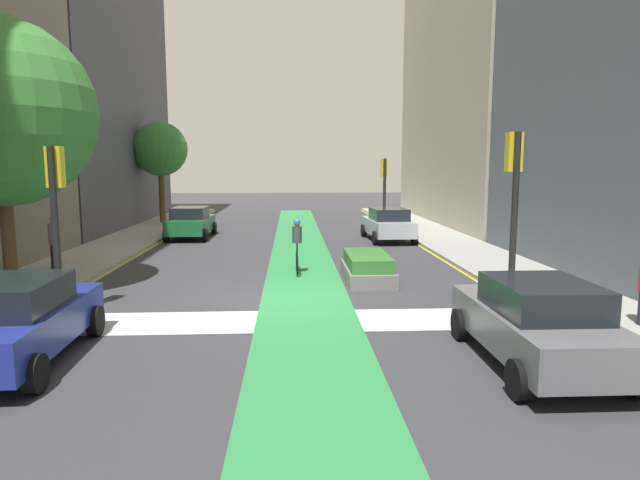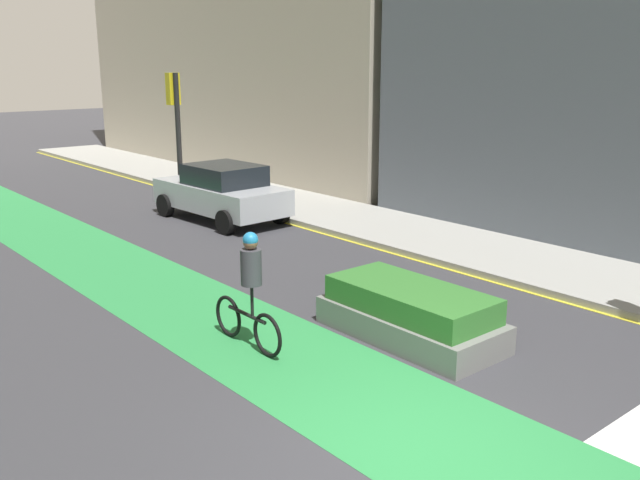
# 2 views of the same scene
# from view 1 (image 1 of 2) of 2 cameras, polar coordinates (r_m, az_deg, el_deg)

# --- Properties ---
(ground_plane) EXTENTS (120.00, 120.00, 0.00)m
(ground_plane) POSITION_cam_1_polar(r_m,az_deg,el_deg) (14.62, -3.78, -6.32)
(ground_plane) COLOR #38383D
(bike_lane_paint) EXTENTS (2.40, 60.00, 0.01)m
(bike_lane_paint) POSITION_cam_1_polar(r_m,az_deg,el_deg) (14.62, -1.53, -6.29)
(bike_lane_paint) COLOR #2D8C47
(bike_lane_paint) RESTS_ON ground_plane
(crosswalk_band) EXTENTS (12.00, 1.80, 0.01)m
(crosswalk_band) POSITION_cam_1_polar(r_m,az_deg,el_deg) (12.69, -3.89, -8.51)
(crosswalk_band) COLOR silver
(crosswalk_band) RESTS_ON ground_plane
(curb_stripe_left) EXTENTS (0.16, 60.00, 0.01)m
(curb_stripe_left) POSITION_cam_1_polar(r_m,az_deg,el_deg) (15.88, -26.11, -5.96)
(curb_stripe_left) COLOR yellow
(curb_stripe_left) RESTS_ON ground_plane
(sidewalk_right) EXTENTS (3.00, 60.00, 0.15)m
(sidewalk_right) POSITION_cam_1_polar(r_m,az_deg,el_deg) (16.32, 23.70, -5.21)
(sidewalk_right) COLOR #9E9E99
(sidewalk_right) RESTS_ON ground_plane
(curb_stripe_right) EXTENTS (0.16, 60.00, 0.01)m
(curb_stripe_right) POSITION_cam_1_polar(r_m,az_deg,el_deg) (15.72, 18.77, -5.70)
(curb_stripe_right) COLOR yellow
(curb_stripe_right) RESTS_ON ground_plane
(traffic_signal_near_right) EXTENTS (0.35, 0.52, 4.37)m
(traffic_signal_near_right) POSITION_cam_1_polar(r_m,az_deg,el_deg) (13.99, 19.74, 5.30)
(traffic_signal_near_right) COLOR black
(traffic_signal_near_right) RESTS_ON ground_plane
(traffic_signal_near_left) EXTENTS (0.35, 0.52, 4.01)m
(traffic_signal_near_left) POSITION_cam_1_polar(r_m,az_deg,el_deg) (13.98, -26.09, 3.98)
(traffic_signal_near_left) COLOR black
(traffic_signal_near_left) RESTS_ON ground_plane
(traffic_signal_far_right) EXTENTS (0.35, 0.52, 3.97)m
(traffic_signal_far_right) POSITION_cam_1_polar(r_m,az_deg,el_deg) (29.05, 6.79, 6.20)
(traffic_signal_far_right) COLOR black
(traffic_signal_far_right) RESTS_ON ground_plane
(car_grey_right_near) EXTENTS (2.03, 4.21, 1.57)m
(car_grey_right_near) POSITION_cam_1_polar(r_m,az_deg,el_deg) (10.49, 21.89, -8.02)
(car_grey_right_near) COLOR slate
(car_grey_right_near) RESTS_ON ground_plane
(car_blue_left_near) EXTENTS (2.14, 4.26, 1.57)m
(car_blue_left_near) POSITION_cam_1_polar(r_m,az_deg,el_deg) (11.29, -29.46, -7.36)
(car_blue_left_near) COLOR navy
(car_blue_left_near) RESTS_ON ground_plane
(car_green_left_far) EXTENTS (2.06, 4.22, 1.57)m
(car_green_left_far) POSITION_cam_1_polar(r_m,az_deg,el_deg) (27.72, -13.45, 1.84)
(car_green_left_far) COLOR #196033
(car_green_left_far) RESTS_ON ground_plane
(car_silver_right_far) EXTENTS (2.19, 4.28, 1.57)m
(car_silver_right_far) POSITION_cam_1_polar(r_m,az_deg,el_deg) (26.25, 7.18, 1.68)
(car_silver_right_far) COLOR #B2B7BF
(car_silver_right_far) RESTS_ON ground_plane
(cyclist_in_lane) EXTENTS (0.32, 1.73, 1.86)m
(cyclist_in_lane) POSITION_cam_1_polar(r_m,az_deg,el_deg) (18.03, -2.44, -0.49)
(cyclist_in_lane) COLOR black
(cyclist_in_lane) RESTS_ON ground_plane
(pedestrian_sidewalk_left_a) EXTENTS (0.34, 0.34, 1.77)m
(pedestrian_sidewalk_left_a) POSITION_cam_1_polar(r_m,az_deg,el_deg) (20.17, -26.22, -0.16)
(pedestrian_sidewalk_left_a) COLOR #262638
(pedestrian_sidewalk_left_a) RESTS_ON sidewalk_left
(street_tree_far) EXTENTS (3.27, 3.27, 6.10)m
(street_tree_far) POSITION_cam_1_polar(r_m,az_deg,el_deg) (34.66, -16.49, 9.14)
(street_tree_far) COLOR brown
(street_tree_far) RESTS_ON sidewalk_left
(median_planter) EXTENTS (1.40, 3.01, 0.85)m
(median_planter) POSITION_cam_1_polar(r_m,az_deg,el_deg) (17.00, 5.01, -2.95)
(median_planter) COLOR slate
(median_planter) RESTS_ON ground_plane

